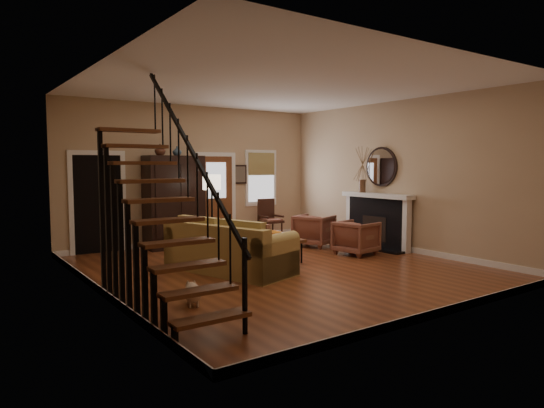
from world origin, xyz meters
TOP-DOWN VIEW (x-y plane):
  - room at (-0.41, 1.76)m, footprint 7.00×7.33m
  - staircase at (-2.78, -1.30)m, footprint 0.94×2.80m
  - fireplace at (3.13, 0.50)m, footprint 0.33×1.95m
  - armoire at (-0.70, 3.15)m, footprint 1.30×0.60m
  - vase_a at (-1.05, 3.05)m, footprint 0.24×0.24m
  - vase_b at (-0.65, 3.05)m, footprint 0.20×0.20m
  - sofa at (-0.91, 0.28)m, footprint 1.66×2.54m
  - coffee_table at (0.27, 0.62)m, footprint 0.83×1.27m
  - bowl at (0.32, 0.77)m, footprint 0.41×0.41m
  - books at (0.15, 0.32)m, footprint 0.22×0.30m
  - armchair_left at (2.11, 0.16)m, footprint 0.90×0.88m
  - armchair_right at (2.05, 1.47)m, footprint 1.06×1.05m
  - floor_lamp at (-0.32, 2.04)m, footprint 0.43×0.43m
  - side_chair at (1.85, 2.95)m, footprint 0.54×0.54m
  - dog at (-2.37, -1.26)m, footprint 0.36×0.47m

SIDE VIEW (x-z plane):
  - dog at x=-2.37m, z-range 0.00..0.30m
  - coffee_table at x=0.27m, z-range 0.00..0.46m
  - armchair_left at x=2.11m, z-range 0.00..0.72m
  - armchair_right at x=2.05m, z-range 0.00..0.74m
  - sofa at x=-0.91m, z-range 0.00..0.87m
  - books at x=0.15m, z-range 0.46..0.52m
  - bowl at x=0.32m, z-range 0.46..0.56m
  - side_chair at x=1.85m, z-range 0.00..1.02m
  - fireplace at x=3.13m, z-range -0.41..1.89m
  - floor_lamp at x=-0.32m, z-range 0.00..1.69m
  - armoire at x=-0.70m, z-range 0.00..2.10m
  - room at x=-0.41m, z-range -0.14..3.16m
  - staircase at x=-2.78m, z-range 0.00..3.20m
  - vase_b at x=-0.65m, z-range 2.10..2.31m
  - vase_a at x=-1.05m, z-range 2.10..2.35m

